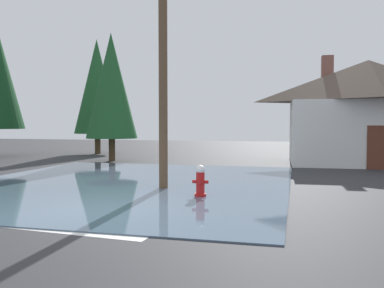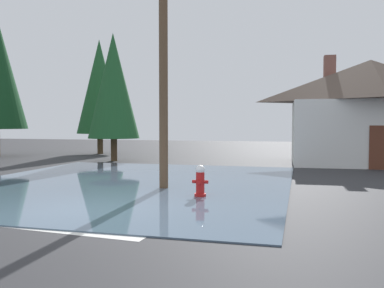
{
  "view_description": "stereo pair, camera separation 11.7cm",
  "coord_description": "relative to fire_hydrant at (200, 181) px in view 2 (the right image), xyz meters",
  "views": [
    {
      "loc": [
        4.83,
        -9.07,
        2.1
      ],
      "look_at": [
        1.9,
        2.7,
        1.5
      ],
      "focal_mm": 39.11,
      "sensor_mm": 36.0,
      "label": 1
    },
    {
      "loc": [
        4.94,
        -9.04,
        2.1
      ],
      "look_at": [
        1.9,
        2.7,
        1.5
      ],
      "focal_mm": 39.11,
      "sensor_mm": 36.0,
      "label": 2
    }
  ],
  "objects": [
    {
      "name": "ground_plane",
      "position": [
        -2.21,
        -2.4,
        -0.5
      ],
      "size": [
        80.0,
        80.0,
        0.1
      ],
      "primitive_type": "cube",
      "color": "#2D2D30"
    },
    {
      "name": "fire_hydrant",
      "position": [
        0.0,
        0.0,
        0.0
      ],
      "size": [
        0.46,
        0.4,
        0.92
      ],
      "color": "red",
      "rests_on": "ground"
    },
    {
      "name": "lane_stop_bar",
      "position": [
        -1.76,
        -4.32,
        -0.45
      ],
      "size": [
        3.55,
        0.61,
        0.01
      ],
      "primitive_type": "cube",
      "rotation": [
        0.0,
        0.0,
        -0.09
      ],
      "color": "silver",
      "rests_on": "ground"
    },
    {
      "name": "house",
      "position": [
        6.16,
        11.55,
        2.32
      ],
      "size": [
        8.45,
        5.94,
        5.75
      ],
      "color": "silver",
      "rests_on": "ground"
    },
    {
      "name": "flood_puddle",
      "position": [
        -3.14,
        2.1,
        -0.43
      ],
      "size": [
        11.17,
        12.84,
        0.03
      ],
      "primitive_type": "cube",
      "color": "#4C6075",
      "rests_on": "ground"
    },
    {
      "name": "pine_tree_short_left",
      "position": [
        -10.62,
        14.8,
        4.15
      ],
      "size": [
        3.13,
        3.13,
        7.82
      ],
      "color": "#4C3823",
      "rests_on": "ground"
    },
    {
      "name": "utility_pole",
      "position": [
        -1.48,
        1.19,
        3.92
      ],
      "size": [
        1.6,
        0.28,
        8.4
      ],
      "color": "brown",
      "rests_on": "ground"
    },
    {
      "name": "pine_tree_tall_left",
      "position": [
        -7.3,
        9.92,
        3.71
      ],
      "size": [
        2.83,
        2.83,
        7.08
      ],
      "color": "#4C3823",
      "rests_on": "ground"
    }
  ]
}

